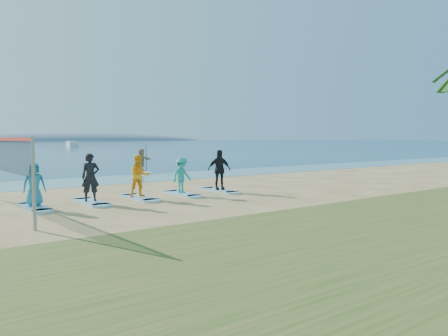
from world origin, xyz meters
TOP-DOWN VIEW (x-y plane):
  - ground at (0.00, 0.00)m, footprint 600.00×600.00m
  - shallow_water at (0.00, 10.50)m, footprint 600.00×600.00m
  - island_ridge at (95.00, 300.00)m, footprint 220.00×56.00m
  - paddleboard at (3.06, 14.13)m, footprint 1.22×3.08m
  - paddleboarder at (3.06, 14.13)m, footprint 0.87×1.53m
  - boat_offshore_b at (27.59, 106.04)m, footprint 3.23×6.92m
  - surfboard_0 at (-6.78, 2.40)m, footprint 0.70×2.20m
  - student_0 at (-6.78, 2.40)m, footprint 0.79×0.56m
  - surfboard_1 at (-4.79, 2.40)m, footprint 0.70×2.20m
  - student_1 at (-4.79, 2.40)m, footprint 0.73×0.56m
  - surfboard_2 at (-2.80, 2.40)m, footprint 0.70×2.20m
  - student_2 at (-2.80, 2.40)m, footprint 0.94×0.80m
  - surfboard_3 at (-0.81, 2.40)m, footprint 0.70×2.20m
  - student_3 at (-0.81, 2.40)m, footprint 1.08×0.76m
  - surfboard_4 at (1.18, 2.40)m, footprint 0.70×2.20m
  - student_4 at (1.18, 2.40)m, footprint 1.15×0.79m

SIDE VIEW (x-z plane):
  - ground at x=0.00m, z-range 0.00..0.00m
  - island_ridge at x=95.00m, z-range -9.00..9.00m
  - boat_offshore_b at x=27.59m, z-range -0.69..0.69m
  - shallow_water at x=0.00m, z-range 0.01..0.01m
  - surfboard_0 at x=-6.78m, z-range 0.00..0.09m
  - surfboard_1 at x=-4.79m, z-range 0.00..0.09m
  - surfboard_2 at x=-2.80m, z-range 0.00..0.09m
  - surfboard_3 at x=-0.81m, z-range 0.00..0.09m
  - surfboard_4 at x=1.18m, z-range 0.00..0.09m
  - paddleboard at x=3.06m, z-range 0.00..0.12m
  - student_0 at x=-6.78m, z-range 0.09..1.61m
  - student_3 at x=-0.81m, z-range 0.09..1.61m
  - paddleboarder at x=3.06m, z-range 0.12..1.69m
  - student_2 at x=-2.80m, z-range 0.09..1.77m
  - student_1 at x=-4.79m, z-range 0.09..1.88m
  - student_4 at x=1.18m, z-range 0.09..1.90m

